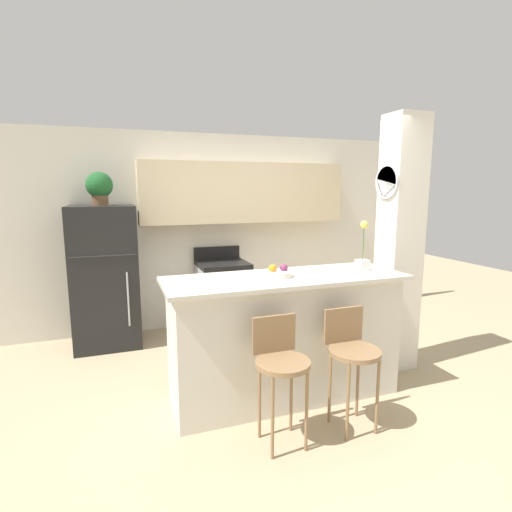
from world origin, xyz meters
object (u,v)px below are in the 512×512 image
Objects in this scene: bar_stool_left at (281,362)px; orchid_vase at (363,254)px; stove_range at (223,296)px; refrigerator at (105,277)px; potted_plant_on_fridge at (99,187)px; bar_stool_right at (352,351)px; fruit_bowl at (278,273)px.

orchid_vase reaches higher than bar_stool_left.
refrigerator is at bearing -179.22° from stove_range.
bar_stool_left is at bearing -63.58° from potted_plant_on_fridge.
orchid_vase is at bearing -65.63° from stove_range.
stove_range is (1.42, 0.02, -0.36)m from refrigerator.
potted_plant_on_fridge is at bearing -179.22° from stove_range.
bar_stool_right is at bearing 0.00° from bar_stool_left.
refrigerator is 3.01m from bar_stool_right.
refrigerator is 1.79× the size of bar_stool_right.
fruit_bowl is at bearing -51.96° from refrigerator.
bar_stool_right is 0.87m from fruit_bowl.
bar_stool_right is 2.03× the size of orchid_vase.
potted_plant_on_fridge is at bearing 116.42° from bar_stool_left.
fruit_bowl is at bearing -89.93° from stove_range.
potted_plant_on_fridge is (-1.42, -0.02, 1.40)m from stove_range.
bar_stool_left is at bearing -95.29° from stove_range.
bar_stool_left is (1.20, -2.41, -0.21)m from refrigerator.
stove_range is 1.16× the size of bar_stool_left.
orchid_vase is (1.06, 0.59, 0.63)m from bar_stool_left.
potted_plant_on_fridge is 0.83× the size of orchid_vase.
orchid_vase is (0.83, -1.84, 0.78)m from stove_range.
orchid_vase is at bearing -0.16° from fruit_bowl.
bar_stool_right is (1.79, -2.41, -0.21)m from refrigerator.
fruit_bowl is (1.42, -1.82, -0.73)m from potted_plant_on_fridge.
stove_range is at bearing 84.71° from bar_stool_left.
orchid_vase is at bearing -38.93° from refrigerator.
potted_plant_on_fridge reaches higher than fruit_bowl.
orchid_vase is at bearing 29.00° from bar_stool_left.
refrigerator reaches higher than stove_range.
potted_plant_on_fridge reaches higher than bar_stool_left.
bar_stool_left is 2.96m from potted_plant_on_fridge.
bar_stool_left is 2.45× the size of potted_plant_on_fridge.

